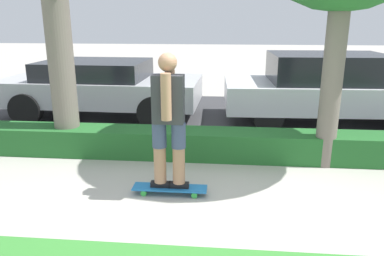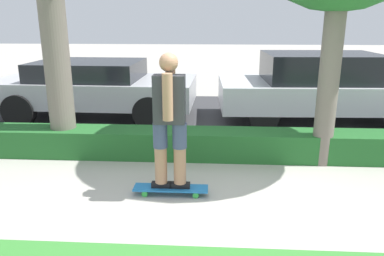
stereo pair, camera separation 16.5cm
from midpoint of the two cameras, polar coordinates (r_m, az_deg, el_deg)
ground_plane at (r=4.86m, az=2.36°, el=-11.13°), size 60.00×60.00×0.00m
street_asphalt at (r=8.80m, az=3.84°, el=1.58°), size 12.25×5.00×0.01m
hedge_row at (r=6.25m, az=3.18°, el=-2.46°), size 12.25×0.60×0.46m
skateboard at (r=5.02m, az=-2.44°, el=-9.16°), size 0.98×0.24×0.10m
skater_person at (r=4.69m, az=-2.58°, el=1.43°), size 0.51×0.45×1.75m
parked_car_front at (r=9.04m, az=-13.28°, el=6.24°), size 4.59×2.11×1.31m
parked_car_middle at (r=8.93m, az=20.79°, el=5.85°), size 4.78×2.16×1.51m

